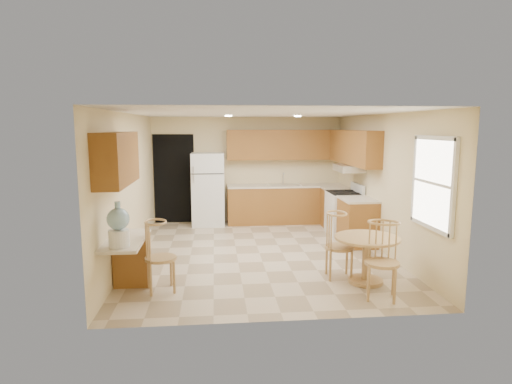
{
  "coord_description": "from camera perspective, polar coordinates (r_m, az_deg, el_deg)",
  "views": [
    {
      "loc": [
        -0.78,
        -7.46,
        2.27
      ],
      "look_at": [
        -0.03,
        0.3,
        1.08
      ],
      "focal_mm": 30.0,
      "sensor_mm": 36.0,
      "label": 1
    }
  ],
  "objects": [
    {
      "name": "window",
      "position": [
        6.41,
        22.56,
        1.12
      ],
      "size": [
        0.06,
        1.12,
        1.3
      ],
      "color": "white",
      "rests_on": "wall_right"
    },
    {
      "name": "wall_front",
      "position": [
        4.88,
        3.86,
        -3.4
      ],
      "size": [
        4.5,
        0.02,
        2.5
      ],
      "primitive_type": "cube",
      "color": "beige",
      "rests_on": "floor"
    },
    {
      "name": "base_cab_right_b",
      "position": [
        8.52,
        13.38,
        -4.0
      ],
      "size": [
        0.6,
        0.8,
        0.87
      ],
      "primitive_type": "cube",
      "color": "#955E26",
      "rests_on": "floor"
    },
    {
      "name": "sink",
      "position": [
        10.13,
        3.81,
        0.96
      ],
      "size": [
        0.78,
        0.44,
        0.01
      ],
      "primitive_type": "cube",
      "color": "silver",
      "rests_on": "counter_back"
    },
    {
      "name": "chair_table_a",
      "position": [
        6.48,
        11.3,
        -6.34
      ],
      "size": [
        0.44,
        0.57,
        1.0
      ],
      "rotation": [
        0.0,
        0.0,
        -1.65
      ],
      "color": "tan",
      "rests_on": "floor"
    },
    {
      "name": "can_light_b",
      "position": [
        8.82,
        5.57,
        10.04
      ],
      "size": [
        0.14,
        0.14,
        0.02
      ],
      "primitive_type": "cylinder",
      "color": "white",
      "rests_on": "ceiling"
    },
    {
      "name": "base_cab_back",
      "position": [
        10.21,
        3.92,
        -1.69
      ],
      "size": [
        2.75,
        0.6,
        0.87
      ],
      "primitive_type": "cube",
      "color": "#955E26",
      "rests_on": "floor"
    },
    {
      "name": "wall_right",
      "position": [
        8.11,
        16.49,
        1.1
      ],
      "size": [
        0.02,
        5.5,
        2.5
      ],
      "primitive_type": "cube",
      "color": "beige",
      "rests_on": "floor"
    },
    {
      "name": "upper_cab_right",
      "position": [
        9.14,
        12.85,
        5.83
      ],
      "size": [
        0.33,
        2.42,
        0.7
      ],
      "primitive_type": "cube",
      "color": "#955E26",
      "rests_on": "wall_right"
    },
    {
      "name": "stove",
      "position": [
        9.23,
        11.68,
        -2.75
      ],
      "size": [
        0.65,
        0.76,
        1.09
      ],
      "color": "white",
      "rests_on": "floor"
    },
    {
      "name": "refrigerator",
      "position": [
        9.96,
        -6.42,
        0.37
      ],
      "size": [
        0.74,
        0.72,
        1.68
      ],
      "color": "white",
      "rests_on": "floor"
    },
    {
      "name": "range_hood",
      "position": [
        9.11,
        12.31,
        3.13
      ],
      "size": [
        0.5,
        0.76,
        0.14
      ],
      "primitive_type": "cube",
      "color": "silver",
      "rests_on": "upper_cab_right"
    },
    {
      "name": "ceiling",
      "position": [
        7.5,
        0.49,
        10.44
      ],
      "size": [
        4.5,
        5.5,
        0.02
      ],
      "primitive_type": "cube",
      "color": "white",
      "rests_on": "wall_back"
    },
    {
      "name": "dining_table",
      "position": [
        6.49,
        14.53,
        -7.86
      ],
      "size": [
        0.93,
        0.93,
        0.69
      ],
      "rotation": [
        0.0,
        0.0,
        0.28
      ],
      "color": "tan",
      "rests_on": "floor"
    },
    {
      "name": "counter_right_b",
      "position": [
        8.43,
        13.48,
        -0.98
      ],
      "size": [
        0.63,
        0.8,
        0.04
      ],
      "primitive_type": "cube",
      "color": "beige",
      "rests_on": "base_cab_right_b"
    },
    {
      "name": "base_cab_right_a",
      "position": [
        9.88,
        10.66,
        -2.18
      ],
      "size": [
        0.6,
        0.59,
        0.87
      ],
      "primitive_type": "cube",
      "color": "#955E26",
      "rests_on": "floor"
    },
    {
      "name": "upper_cab_left",
      "position": [
        6.01,
        -18.05,
        4.26
      ],
      "size": [
        0.33,
        1.4,
        0.7
      ],
      "primitive_type": "cube",
      "color": "#955E26",
      "rests_on": "wall_left"
    },
    {
      "name": "chair_table_b",
      "position": [
        5.84,
        16.88,
        -8.06
      ],
      "size": [
        0.45,
        0.5,
        1.03
      ],
      "rotation": [
        0.0,
        0.0,
        2.79
      ],
      "color": "tan",
      "rests_on": "floor"
    },
    {
      "name": "upper_cab_back",
      "position": [
        10.18,
        3.88,
        6.3
      ],
      "size": [
        2.75,
        0.33,
        0.7
      ],
      "primitive_type": "cube",
      "color": "#955E26",
      "rests_on": "wall_back"
    },
    {
      "name": "wall_back",
      "position": [
        10.29,
        -1.12,
        2.99
      ],
      "size": [
        4.5,
        0.02,
        2.5
      ],
      "primitive_type": "cube",
      "color": "beige",
      "rests_on": "floor"
    },
    {
      "name": "doorway",
      "position": [
        10.31,
        -10.86,
        1.73
      ],
      "size": [
        0.9,
        0.02,
        2.1
      ],
      "primitive_type": "cube",
      "color": "black",
      "rests_on": "floor"
    },
    {
      "name": "floor",
      "position": [
        7.83,
        0.47,
        -8.16
      ],
      "size": [
        5.5,
        5.5,
        0.0
      ],
      "primitive_type": "plane",
      "color": "#C5B08F",
      "rests_on": "ground"
    },
    {
      "name": "wall_left",
      "position": [
        7.67,
        -16.49,
        0.68
      ],
      "size": [
        0.02,
        5.5,
        2.5
      ],
      "primitive_type": "cube",
      "color": "beige",
      "rests_on": "floor"
    },
    {
      "name": "counter_right_a",
      "position": [
        9.8,
        10.74,
        0.44
      ],
      "size": [
        0.63,
        0.59,
        0.04
      ],
      "primitive_type": "cube",
      "color": "beige",
      "rests_on": "base_cab_right_a"
    },
    {
      "name": "counter_back",
      "position": [
        10.14,
        3.95,
        0.84
      ],
      "size": [
        2.75,
        0.63,
        0.04
      ],
      "primitive_type": "cube",
      "color": "beige",
      "rests_on": "base_cab_back"
    },
    {
      "name": "can_light_a",
      "position": [
        8.66,
        -3.7,
        10.09
      ],
      "size": [
        0.14,
        0.14,
        0.02
      ],
      "primitive_type": "cylinder",
      "color": "white",
      "rests_on": "ceiling"
    },
    {
      "name": "desk_top",
      "position": [
        6.07,
        -16.98,
        -6.19
      ],
      "size": [
        0.5,
        1.2,
        0.04
      ],
      "primitive_type": "cube",
      "color": "beige",
      "rests_on": "desk_pedestal"
    },
    {
      "name": "chair_desk",
      "position": [
        6.0,
        -12.74,
        -7.68
      ],
      "size": [
        0.44,
        0.57,
        0.99
      ],
      "rotation": [
        0.0,
        0.0,
        -1.34
      ],
      "color": "tan",
      "rests_on": "floor"
    },
    {
      "name": "water_crock",
      "position": [
        5.65,
        -17.87,
        -4.41
      ],
      "size": [
        0.28,
        0.28,
        0.58
      ],
      "color": "white",
      "rests_on": "desk_top"
    },
    {
      "name": "desk_pedestal",
      "position": [
        6.54,
        -16.17,
        -8.65
      ],
      "size": [
        0.48,
        0.42,
        0.72
      ],
      "primitive_type": "cube",
      "color": "#955E26",
      "rests_on": "floor"
    }
  ]
}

